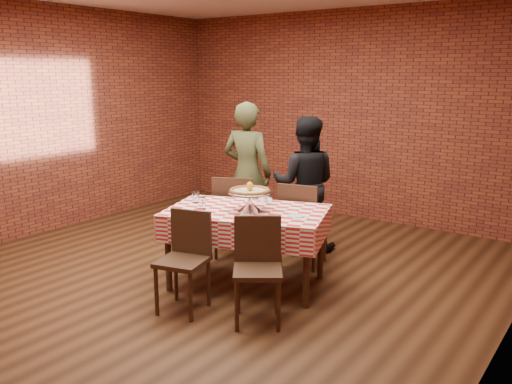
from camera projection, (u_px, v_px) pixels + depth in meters
ground at (208, 276)px, 5.46m from camera, size 6.00×6.00×0.00m
back_wall at (344, 115)px, 7.52m from camera, size 5.50×0.00×5.50m
table at (247, 248)px, 5.16m from camera, size 1.69×1.33×0.75m
tablecloth at (247, 222)px, 5.10m from camera, size 1.74×1.37×0.26m
pizza_stand at (250, 201)px, 5.01m from camera, size 0.44×0.44×0.18m
pizza at (250, 191)px, 4.99m from camera, size 0.40×0.40×0.03m
lemon at (250, 186)px, 4.98m from camera, size 0.07×0.07×0.08m
water_glass_left at (202, 203)px, 5.11m from camera, size 0.09×0.09×0.11m
water_glass_right at (196, 197)px, 5.35m from camera, size 0.09×0.09×0.11m
side_plate at (295, 216)px, 4.83m from camera, size 0.18×0.18×0.01m
sweetener_packet_a at (298, 219)px, 4.74m from camera, size 0.06×0.06×0.00m
sweetener_packet_b at (307, 218)px, 4.78m from camera, size 0.05×0.04×0.00m
condiment_caddy at (265, 195)px, 5.33m from camera, size 0.11×0.09×0.15m
chair_near_left at (182, 263)px, 4.57m from camera, size 0.47×0.47×0.87m
chair_near_right at (258, 273)px, 4.35m from camera, size 0.55×0.55×0.87m
chair_far_left at (236, 215)px, 6.00m from camera, size 0.61×0.61×0.93m
chair_far_right at (303, 223)px, 5.70m from camera, size 0.51×0.51×0.92m
diner_olive at (247, 173)px, 6.40m from camera, size 0.68×0.50×1.71m
diner_black at (305, 184)px, 6.15m from camera, size 0.94×0.87×1.56m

